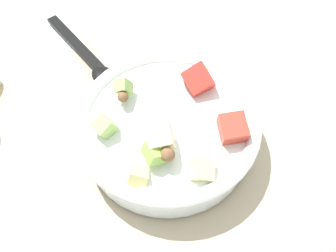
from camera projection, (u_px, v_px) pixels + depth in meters
ground_plane at (161, 148)px, 0.61m from camera, size 2.40×2.40×0.00m
placemat at (161, 147)px, 0.61m from camera, size 0.51×0.33×0.01m
salad_bowl at (168, 129)px, 0.58m from camera, size 0.26×0.26×0.10m
serving_spoon at (93, 62)px, 0.70m from camera, size 0.21×0.04×0.01m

